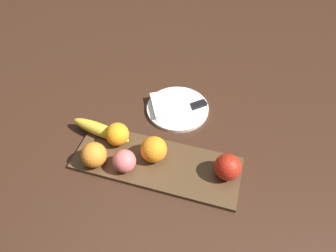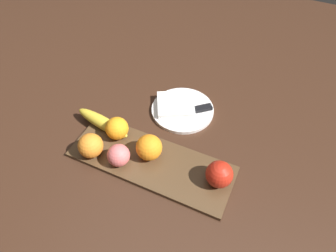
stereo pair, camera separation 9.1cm
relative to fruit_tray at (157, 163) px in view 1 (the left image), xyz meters
name	(u,v)px [view 1 (the left image)]	position (x,y,z in m)	size (l,w,h in m)	color
ground_plane	(147,155)	(0.04, -0.03, -0.01)	(2.40, 2.40, 0.00)	#392216
fruit_tray	(157,163)	(0.00, 0.00, 0.00)	(0.47, 0.17, 0.01)	#4E3721
apple	(228,167)	(-0.19, -0.01, 0.04)	(0.07, 0.07, 0.07)	red
banana	(101,130)	(0.19, -0.05, 0.03)	(0.20, 0.04, 0.04)	yellow
orange_near_apple	(154,149)	(0.01, -0.01, 0.04)	(0.07, 0.07, 0.07)	orange
orange_near_banana	(94,155)	(0.16, 0.05, 0.04)	(0.07, 0.07, 0.07)	orange
orange_center	(117,134)	(0.13, -0.04, 0.04)	(0.07, 0.07, 0.07)	orange
peach	(124,161)	(0.08, 0.04, 0.04)	(0.06, 0.06, 0.06)	#E66B69
dinner_plate	(178,108)	(0.00, -0.23, 0.00)	(0.21, 0.21, 0.01)	white
folded_napkin	(170,104)	(0.03, -0.23, 0.01)	(0.12, 0.11, 0.02)	white
knife	(189,108)	(-0.04, -0.23, 0.01)	(0.15, 0.13, 0.01)	silver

